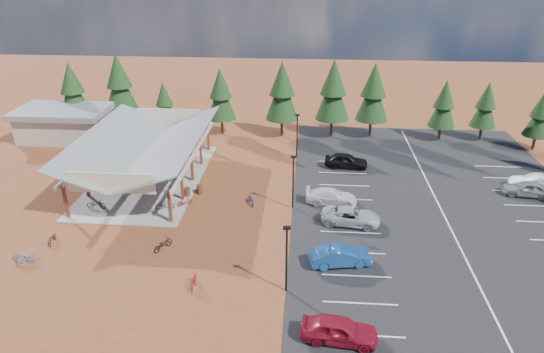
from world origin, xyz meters
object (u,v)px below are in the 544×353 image
object	(u,v)px
lamp_post_2	(297,133)
bike_7	(190,154)
bike_11	(194,281)
bike_8	(52,239)
car_2	(351,216)
outbuilding	(64,123)
car_4	(346,161)
bike_12	(163,244)
bike_15	(185,202)
lamp_post_0	(287,255)
bike_0	(96,204)
trash_bin_1	(200,189)
trash_bin_0	(187,192)
bike_pavilion	(145,145)
car_8	(527,189)
bike_1	(111,180)
car_3	(331,196)
bike_6	(168,160)
car_0	(339,330)
car_9	(536,183)
bike_5	(174,177)
bike_9	(28,257)
bike_4	(165,205)
lamp_post_1	(293,178)
bike_3	(151,156)
bike_14	(251,200)
car_1	(340,256)
bike_2	(132,174)

from	to	relation	value
lamp_post_2	bike_7	xyz separation A→B (m)	(-12.02, -1.40, -2.41)
bike_7	bike_11	world-z (taller)	bike_11
bike_8	car_2	distance (m)	24.64
outbuilding	car_4	world-z (taller)	outbuilding
bike_12	bike_15	world-z (taller)	bike_12
lamp_post_0	car_2	xyz separation A→B (m)	(5.10, 9.48, -2.24)
bike_0	bike_8	size ratio (longest dim) A/B	1.13
trash_bin_1	bike_11	distance (m)	14.53
trash_bin_0	bike_0	world-z (taller)	bike_0
bike_7	bike_11	distance (m)	23.40
bike_pavilion	car_8	xyz separation A→B (m)	(37.23, -0.92, -3.05)
bike_1	car_3	world-z (taller)	car_3
bike_pavilion	bike_0	distance (m)	7.93
bike_6	car_0	xyz separation A→B (m)	(17.38, -25.35, 0.23)
car_0	car_9	distance (m)	29.79
bike_1	bike_5	bearing A→B (deg)	-84.41
trash_bin_1	car_0	xyz separation A→B (m)	(12.46, -18.65, 0.37)
bike_pavilion	bike_9	distance (m)	16.14
bike_4	bike_12	bearing A→B (deg)	-175.08
lamp_post_1	bike_3	xyz separation A→B (m)	(-16.15, 9.74, -2.41)
bike_pavilion	car_4	distance (m)	21.14
bike_0	bike_15	xyz separation A→B (m)	(7.84, 1.24, -0.11)
bike_5	bike_12	world-z (taller)	bike_5
lamp_post_1	car_8	bearing A→B (deg)	10.41
trash_bin_0	bike_7	world-z (taller)	bike_7
bike_8	car_2	xyz separation A→B (m)	(24.15, 4.86, 0.34)
bike_15	car_4	xyz separation A→B (m)	(15.33, 9.99, 0.37)
bike_7	bike_1	bearing A→B (deg)	132.49
bike_14	trash_bin_0	bearing A→B (deg)	147.68
bike_14	car_4	bearing A→B (deg)	22.21
bike_1	bike_9	world-z (taller)	bike_1
bike_5	lamp_post_2	bearing A→B (deg)	-66.37
bike_8	car_8	world-z (taller)	car_8
trash_bin_0	car_9	size ratio (longest dim) A/B	0.19
trash_bin_1	bike_7	distance (m)	8.93
bike_9	car_2	distance (m)	25.79
lamp_post_1	bike_5	bearing A→B (deg)	160.14
lamp_post_1	bike_14	world-z (taller)	lamp_post_1
car_1	car_2	distance (m)	6.25
bike_2	bike_9	xyz separation A→B (m)	(-2.87, -15.12, -0.08)
bike_9	car_3	size ratio (longest dim) A/B	0.36
lamp_post_0	lamp_post_2	xyz separation A→B (m)	(0.00, 24.00, 0.00)
bike_1	car_0	size ratio (longest dim) A/B	0.39
bike_0	bike_11	bearing A→B (deg)	-133.32
bike_7	car_3	world-z (taller)	car_3
car_1	bike_0	bearing A→B (deg)	61.11
bike_0	bike_5	bearing A→B (deg)	-43.48
bike_5	car_2	world-z (taller)	car_2
bike_0	bike_11	xyz separation A→B (m)	(11.32, -10.45, -0.04)
lamp_post_0	bike_11	bearing A→B (deg)	-178.94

